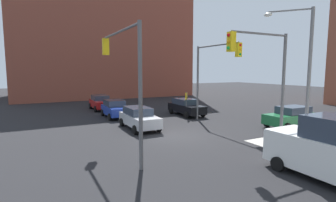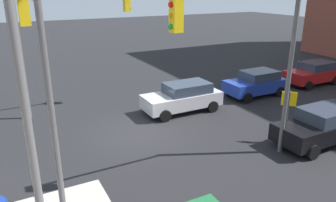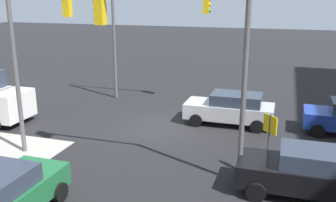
{
  "view_description": "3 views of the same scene",
  "coord_description": "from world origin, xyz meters",
  "px_view_note": "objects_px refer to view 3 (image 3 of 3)",
  "views": [
    {
      "loc": [
        15.06,
        -8.63,
        4.4
      ],
      "look_at": [
        -0.08,
        -0.78,
        2.4
      ],
      "focal_mm": 28.0,
      "sensor_mm": 36.0,
      "label": 1
    },
    {
      "loc": [
        5.57,
        13.33,
        6.67
      ],
      "look_at": [
        -1.02,
        0.85,
        1.73
      ],
      "focal_mm": 35.0,
      "sensor_mm": 36.0,
      "label": 2
    },
    {
      "loc": [
        -5.75,
        16.62,
        6.37
      ],
      "look_at": [
        -0.57,
        0.4,
        1.53
      ],
      "focal_mm": 40.0,
      "sensor_mm": 36.0,
      "label": 3
    }
  ],
  "objects_px": {
    "traffic_signal_se_corner": "(150,25)",
    "traffic_signal_ne_corner": "(39,39)",
    "coupe_silver": "(231,108)",
    "sedan_black": "(311,172)",
    "sedan_green": "(0,197)",
    "traffic_signal_nw_corner": "(183,49)"
  },
  "relations": [
    {
      "from": "traffic_signal_ne_corner",
      "to": "sedan_black",
      "type": "height_order",
      "value": "traffic_signal_ne_corner"
    },
    {
      "from": "coupe_silver",
      "to": "sedan_black",
      "type": "bearing_deg",
      "value": 119.23
    },
    {
      "from": "sedan_green",
      "to": "sedan_black",
      "type": "height_order",
      "value": "same"
    },
    {
      "from": "traffic_signal_ne_corner",
      "to": "sedan_green",
      "type": "distance_m",
      "value": 7.76
    },
    {
      "from": "traffic_signal_ne_corner",
      "to": "sedan_green",
      "type": "height_order",
      "value": "traffic_signal_ne_corner"
    },
    {
      "from": "traffic_signal_se_corner",
      "to": "coupe_silver",
      "type": "bearing_deg",
      "value": 151.86
    },
    {
      "from": "traffic_signal_se_corner",
      "to": "traffic_signal_ne_corner",
      "type": "bearing_deg",
      "value": 72.26
    },
    {
      "from": "traffic_signal_nw_corner",
      "to": "coupe_silver",
      "type": "distance_m",
      "value": 7.24
    },
    {
      "from": "coupe_silver",
      "to": "sedan_black",
      "type": "distance_m",
      "value": 7.23
    },
    {
      "from": "coupe_silver",
      "to": "sedan_black",
      "type": "height_order",
      "value": "same"
    },
    {
      "from": "traffic_signal_nw_corner",
      "to": "traffic_signal_ne_corner",
      "type": "xyz_separation_m",
      "value": [
        6.91,
        -1.63,
        -0.07
      ]
    },
    {
      "from": "traffic_signal_nw_corner",
      "to": "traffic_signal_ne_corner",
      "type": "distance_m",
      "value": 7.1
    },
    {
      "from": "traffic_signal_nw_corner",
      "to": "sedan_black",
      "type": "distance_m",
      "value": 5.8
    },
    {
      "from": "traffic_signal_se_corner",
      "to": "coupe_silver",
      "type": "height_order",
      "value": "traffic_signal_se_corner"
    },
    {
      "from": "traffic_signal_se_corner",
      "to": "sedan_green",
      "type": "height_order",
      "value": "traffic_signal_se_corner"
    },
    {
      "from": "traffic_signal_se_corner",
      "to": "sedan_green",
      "type": "relative_size",
      "value": 1.53
    },
    {
      "from": "traffic_signal_nw_corner",
      "to": "sedan_green",
      "type": "height_order",
      "value": "traffic_signal_nw_corner"
    },
    {
      "from": "traffic_signal_se_corner",
      "to": "traffic_signal_ne_corner",
      "type": "height_order",
      "value": "same"
    },
    {
      "from": "sedan_green",
      "to": "sedan_black",
      "type": "xyz_separation_m",
      "value": [
        -8.47,
        -4.36,
        0.0
      ]
    },
    {
      "from": "coupe_silver",
      "to": "sedan_black",
      "type": "xyz_separation_m",
      "value": [
        -3.53,
        6.31,
        0.0
      ]
    },
    {
      "from": "coupe_silver",
      "to": "traffic_signal_nw_corner",
      "type": "bearing_deg",
      "value": 81.96
    },
    {
      "from": "traffic_signal_nw_corner",
      "to": "coupe_silver",
      "type": "relative_size",
      "value": 1.47
    }
  ]
}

